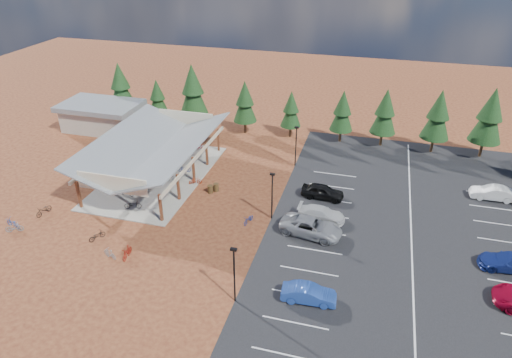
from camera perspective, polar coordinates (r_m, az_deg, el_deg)
name	(u,v)px	position (r m, az deg, el deg)	size (l,w,h in m)	color
ground	(218,222)	(45.72, -4.76, -5.33)	(140.00, 140.00, 0.00)	#562316
asphalt_lot	(411,234)	(46.30, 18.83, -6.49)	(27.00, 44.00, 0.04)	black
concrete_pad	(158,176)	(54.81, -12.15, 0.39)	(10.60, 18.60, 0.10)	gray
bike_pavilion	(155,147)	(53.15, -12.57, 3.96)	(11.65, 19.40, 4.97)	#552D18
outbuilding	(102,116)	(69.40, -18.72, 7.51)	(11.00, 7.00, 3.90)	#ADA593
lamp_post_0	(234,271)	(35.06, -2.74, -11.46)	(0.50, 0.25, 5.14)	black
lamp_post_1	(272,193)	(44.48, 2.03, -1.75)	(0.50, 0.25, 5.14)	black
lamp_post_2	(296,143)	(54.91, 5.02, 4.44)	(0.50, 0.25, 5.14)	black
trash_bin_0	(210,189)	(50.34, -5.73, -1.27)	(0.60, 0.60, 0.90)	#423017
trash_bin_1	(216,187)	(50.62, -5.00, -1.04)	(0.60, 0.60, 0.90)	#423017
pine_0	(120,85)	(71.48, -16.59, 11.20)	(3.69, 3.69, 8.60)	#382314
pine_1	(157,97)	(68.86, -12.22, 10.01)	(2.84, 2.84, 6.61)	#382314
pine_2	(193,90)	(65.65, -7.91, 10.99)	(4.00, 4.00, 9.32)	#382314
pine_3	(245,102)	(63.57, -1.40, 9.64)	(3.25, 3.25, 7.58)	#382314
pine_4	(291,109)	(62.74, 4.40, 8.69)	(2.82, 2.82, 6.56)	#382314
pine_5	(342,111)	(61.88, 10.75, 8.34)	(3.08, 3.08, 7.19)	#382314
pine_6	(385,112)	(61.80, 15.83, 8.11)	(3.36, 3.36, 7.83)	#382314
pine_7	(438,115)	(61.85, 21.81, 7.46)	(3.60, 3.60, 8.38)	#382314
pine_8	(490,116)	(62.89, 27.20, 7.06)	(3.90, 3.90, 9.08)	#382314
bike_0	(127,192)	(51.34, -15.86, -1.55)	(0.61, 1.74, 0.91)	black
bike_1	(116,183)	(53.32, -17.06, -0.49)	(0.46, 1.63, 0.98)	gray
bike_2	(143,168)	(55.78, -13.98, 1.32)	(0.64, 1.84, 0.97)	navy
bike_3	(165,147)	(60.45, -11.35, 3.93)	(0.51, 1.82, 1.09)	maroon
bike_4	(133,205)	(48.84, -15.13, -3.11)	(0.61, 1.76, 0.92)	black
bike_5	(170,176)	(53.33, -10.71, 0.33)	(0.43, 1.53, 0.92)	gray
bike_6	(184,168)	(54.87, -8.99, 1.31)	(0.57, 1.63, 0.85)	navy
bike_7	(200,147)	(59.99, -7.06, 4.01)	(0.45, 1.58, 0.95)	maroon
bike_8	(44,210)	(51.16, -25.00, -3.54)	(0.67, 1.91, 1.01)	black
bike_9	(14,227)	(49.60, -27.98, -5.37)	(0.47, 1.67, 1.00)	gray
bike_10	(13,223)	(50.43, -28.11, -4.88)	(0.62, 1.77, 0.93)	#123996
bike_11	(127,252)	(42.32, -15.82, -8.79)	(0.51, 1.81, 1.09)	maroon
bike_12	(97,236)	(45.40, -19.26, -6.69)	(0.58, 1.67, 0.88)	black
bike_13	(110,254)	(42.72, -17.80, -8.87)	(0.44, 1.54, 0.93)	#9A9CA2
bike_14	(249,219)	(45.13, -0.94, -5.07)	(0.56, 1.61, 0.85)	navy
bike_15	(195,181)	(52.15, -7.59, -0.24)	(0.42, 1.48, 0.89)	#9B250B
car_1	(309,294)	(36.72, 6.61, -14.08)	(1.49, 4.29, 1.41)	#2447A1
car_2	(311,227)	(43.60, 6.91, -5.98)	(2.73, 5.92, 1.64)	gray
car_3	(321,214)	(45.88, 8.18, -4.32)	(1.92, 4.72, 1.37)	silver
car_4	(323,191)	(49.45, 8.32, -1.56)	(1.83, 4.54, 1.55)	black
car_7	(511,262)	(44.91, 29.24, -9.02)	(2.10, 5.16, 1.50)	navy
car_9	(493,193)	(54.95, 27.47, -1.54)	(1.57, 4.51, 1.48)	white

